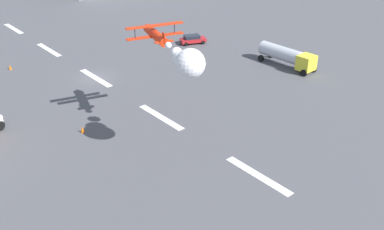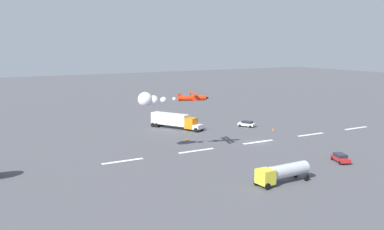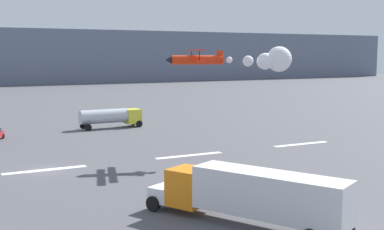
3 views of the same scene
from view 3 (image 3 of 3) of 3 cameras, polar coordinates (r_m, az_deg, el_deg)
ground_plane at (r=52.00m, az=-15.92°, el=-5.87°), size 440.00×440.00×0.00m
runway_stripe_3 at (r=52.00m, az=-15.92°, el=-5.86°), size 8.00×0.90×0.01m
runway_stripe_4 at (r=57.11m, az=-0.30°, el=-4.49°), size 8.00×0.90×0.01m
runway_stripe_5 at (r=65.64m, az=11.96°, el=-3.16°), size 8.00×0.90×0.01m
stunt_biplane_red at (r=57.61m, az=7.90°, el=6.06°), size 13.72×7.27×2.81m
semi_truck_orange at (r=33.98m, az=6.36°, el=-8.65°), size 8.93×13.89×3.70m
fuel_tanker_truck at (r=78.91m, az=-8.90°, el=-0.17°), size 9.45×3.00×2.90m
traffic_cone_far at (r=48.01m, az=1.57°, el=-6.20°), size 0.44×0.44×0.75m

